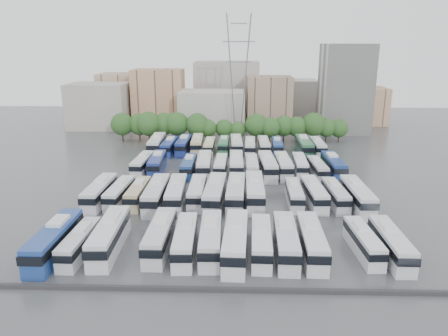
{
  "coord_description": "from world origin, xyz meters",
  "views": [
    {
      "loc": [
        1.74,
        -75.09,
        26.21
      ],
      "look_at": [
        -0.7,
        5.6,
        3.0
      ],
      "focal_mm": 35.0,
      "sensor_mm": 36.0,
      "label": 1
    }
  ],
  "objects_px": {
    "apartment_tower": "(345,89)",
    "bus_r0_s9": "(286,240)",
    "bus_r2_s9": "(268,165)",
    "bus_r3_s7": "(236,145)",
    "bus_r1_s13": "(357,195)",
    "bus_r2_s2": "(157,163)",
    "bus_r0_s4": "(160,235)",
    "bus_r1_s1": "(120,193)",
    "bus_r2_s4": "(189,166)",
    "bus_r1_s6": "(215,193)",
    "bus_r3_s6": "(224,145)",
    "bus_r2_s5": "(204,164)",
    "electricity_pylon": "(238,71)",
    "bus_r0_s8": "(261,241)",
    "bus_r1_s12": "(335,195)",
    "bus_r3_s5": "(209,146)",
    "bus_r1_s2": "(138,193)",
    "bus_r2_s13": "(333,165)",
    "bus_r2_s6": "(221,166)",
    "bus_r0_s0": "(55,240)",
    "bus_r3_s3": "(184,145)",
    "bus_r3_s9": "(264,146)",
    "bus_r2_s8": "(252,167)",
    "bus_r1_s0": "(100,192)",
    "bus_r2_s7": "(236,164)",
    "bus_r3_s13": "(318,146)",
    "bus_r0_s2": "(109,235)",
    "bus_r1_s10": "(294,194)",
    "bus_r0_s5": "(185,240)",
    "bus_r3_s1": "(157,144)",
    "bus_r3_s4": "(197,144)",
    "bus_r3_s8": "(250,146)",
    "bus_r3_s10": "(277,146)",
    "bus_r3_s12": "(304,146)",
    "bus_r1_s8": "(255,191)",
    "bus_r0_s12": "(363,241)",
    "bus_r3_s2": "(170,146)",
    "bus_r0_s10": "(312,241)",
    "bus_r1_s3": "(156,194)",
    "bus_r0_s1": "(80,242)",
    "bus_r2_s1": "(143,163)",
    "bus_r0_s6": "(211,238)",
    "bus_r2_s11": "(300,165)",
    "bus_r1_s5": "(197,192)",
    "bus_r2_s12": "(317,168)"
  },
  "relations": [
    {
      "from": "electricity_pylon",
      "to": "bus_r2_s2",
      "type": "relative_size",
      "value": 2.76
    },
    {
      "from": "bus_r2_s9",
      "to": "bus_r3_s7",
      "type": "relative_size",
      "value": 1.06
    },
    {
      "from": "bus_r1_s2",
      "to": "bus_r2_s9",
      "type": "xyz_separation_m",
      "value": [
        22.98,
        16.76,
        0.33
      ]
    },
    {
      "from": "electricity_pylon",
      "to": "bus_r1_s8",
      "type": "xyz_separation_m",
      "value": [
        2.82,
        -55.21,
        -16.56
      ]
    },
    {
      "from": "apartment_tower",
      "to": "bus_r1_s2",
      "type": "height_order",
      "value": "apartment_tower"
    },
    {
      "from": "bus_r0_s1",
      "to": "bus_r1_s8",
      "type": "height_order",
      "value": "bus_r1_s8"
    },
    {
      "from": "bus_r0_s9",
      "to": "bus_r2_s6",
      "type": "relative_size",
      "value": 1.15
    },
    {
      "from": "bus_r1_s5",
      "to": "bus_r3_s12",
      "type": "height_order",
      "value": "bus_r3_s12"
    },
    {
      "from": "bus_r3_s6",
      "to": "bus_r2_s5",
      "type": "bearing_deg",
      "value": -99.24
    },
    {
      "from": "bus_r1_s2",
      "to": "bus_r2_s13",
      "type": "bearing_deg",
      "value": 26.44
    },
    {
      "from": "bus_r3_s7",
      "to": "bus_r2_s6",
      "type": "bearing_deg",
      "value": -101.86
    },
    {
      "from": "bus_r3_s4",
      "to": "bus_r3_s7",
      "type": "relative_size",
      "value": 0.98
    },
    {
      "from": "bus_r2_s5",
      "to": "bus_r2_s7",
      "type": "distance_m",
      "value": 6.66
    },
    {
      "from": "electricity_pylon",
      "to": "bus_r0_s2",
      "type": "height_order",
      "value": "electricity_pylon"
    },
    {
      "from": "bus_r0_s5",
      "to": "bus_r2_s8",
      "type": "relative_size",
      "value": 1.05
    },
    {
      "from": "bus_r1_s0",
      "to": "bus_r2_s7",
      "type": "height_order",
      "value": "bus_r2_s7"
    },
    {
      "from": "bus_r1_s10",
      "to": "bus_r0_s5",
      "type": "bearing_deg",
      "value": -129.92
    },
    {
      "from": "bus_r0_s2",
      "to": "bus_r2_s1",
      "type": "height_order",
      "value": "bus_r0_s2"
    },
    {
      "from": "bus_r2_s12",
      "to": "bus_r2_s11",
      "type": "bearing_deg",
      "value": 142.32
    },
    {
      "from": "bus_r1_s13",
      "to": "bus_r3_s12",
      "type": "distance_m",
      "value": 35.87
    },
    {
      "from": "bus_r3_s1",
      "to": "bus_r3_s4",
      "type": "distance_m",
      "value": 10.04
    },
    {
      "from": "apartment_tower",
      "to": "bus_r0_s9",
      "type": "relative_size",
      "value": 2.06
    },
    {
      "from": "bus_r2_s8",
      "to": "bus_r2_s2",
      "type": "bearing_deg",
      "value": 175.08
    },
    {
      "from": "bus_r0_s6",
      "to": "bus_r0_s8",
      "type": "distance_m",
      "value": 6.53
    },
    {
      "from": "bus_r0_s0",
      "to": "bus_r3_s2",
      "type": "height_order",
      "value": "bus_r0_s0"
    },
    {
      "from": "bus_r1_s6",
      "to": "bus_r3_s13",
      "type": "bearing_deg",
      "value": 59.81
    },
    {
      "from": "bus_r1_s13",
      "to": "bus_r2_s2",
      "type": "xyz_separation_m",
      "value": [
        -36.65,
        19.63,
        -0.17
      ]
    },
    {
      "from": "bus_r1_s6",
      "to": "bus_r1_s0",
      "type": "bearing_deg",
      "value": -178.76
    },
    {
      "from": "bus_r1_s13",
      "to": "bus_r3_s2",
      "type": "height_order",
      "value": "bus_r1_s13"
    },
    {
      "from": "apartment_tower",
      "to": "bus_r0_s8",
      "type": "distance_m",
      "value": 87.69
    },
    {
      "from": "bus_r3_s7",
      "to": "bus_r1_s1",
      "type": "bearing_deg",
      "value": -120.73
    },
    {
      "from": "bus_r3_s10",
      "to": "bus_r3_s13",
      "type": "distance_m",
      "value": 9.83
    },
    {
      "from": "bus_r2_s4",
      "to": "bus_r1_s6",
      "type": "bearing_deg",
      "value": -70.12
    },
    {
      "from": "bus_r0_s8",
      "to": "bus_r1_s13",
      "type": "xyz_separation_m",
      "value": [
        16.67,
        17.22,
        0.24
      ]
    },
    {
      "from": "bus_r1_s12",
      "to": "bus_r3_s6",
      "type": "xyz_separation_m",
      "value": [
        -19.86,
        36.5,
        -0.01
      ]
    },
    {
      "from": "bus_r1_s13",
      "to": "bus_r3_s13",
      "type": "relative_size",
      "value": 1.14
    },
    {
      "from": "bus_r0_s12",
      "to": "bus_r3_s2",
      "type": "xyz_separation_m",
      "value": [
        -32.9,
        52.12,
        0.13
      ]
    },
    {
      "from": "bus_r3_s3",
      "to": "bus_r3_s9",
      "type": "bearing_deg",
      "value": 1.93
    },
    {
      "from": "bus_r0_s4",
      "to": "bus_r1_s1",
      "type": "relative_size",
      "value": 1.1
    },
    {
      "from": "bus_r0_s0",
      "to": "bus_r0_s4",
      "type": "height_order",
      "value": "bus_r0_s0"
    },
    {
      "from": "bus_r0_s4",
      "to": "bus_r3_s1",
      "type": "distance_m",
      "value": 53.97
    },
    {
      "from": "bus_r3_s7",
      "to": "bus_r3_s5",
      "type": "bearing_deg",
      "value": -176.76
    },
    {
      "from": "bus_r2_s13",
      "to": "bus_r0_s10",
      "type": "bearing_deg",
      "value": -107.35
    },
    {
      "from": "bus_r1_s3",
      "to": "bus_r3_s13",
      "type": "bearing_deg",
      "value": 47.29
    },
    {
      "from": "apartment_tower",
      "to": "bus_r2_s8",
      "type": "height_order",
      "value": "apartment_tower"
    },
    {
      "from": "bus_r1_s1",
      "to": "bus_r1_s12",
      "type": "height_order",
      "value": "bus_r1_s1"
    },
    {
      "from": "bus_r2_s11",
      "to": "bus_r2_s13",
      "type": "height_order",
      "value": "bus_r2_s13"
    },
    {
      "from": "bus_r1_s13",
      "to": "bus_r3_s9",
      "type": "relative_size",
      "value": 1.14
    },
    {
      "from": "bus_r2_s8",
      "to": "bus_r3_s1",
      "type": "bearing_deg",
      "value": 140.5
    },
    {
      "from": "bus_r2_s6",
      "to": "bus_r3_s8",
      "type": "bearing_deg",
      "value": 70.83
    }
  ]
}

